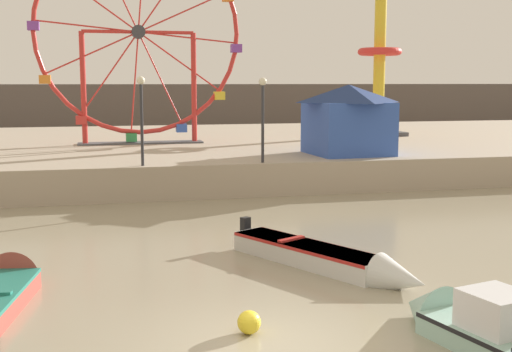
% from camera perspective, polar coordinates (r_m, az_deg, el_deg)
% --- Properties ---
extents(ground_plane, '(240.00, 240.00, 0.00)m').
position_cam_1_polar(ground_plane, '(12.02, 1.18, -14.41)').
color(ground_plane, gray).
extents(quay_promenade, '(110.00, 24.68, 1.37)m').
position_cam_1_polar(quay_promenade, '(38.03, -9.05, 2.10)').
color(quay_promenade, tan).
rests_on(quay_promenade, ground_plane).
extents(distant_town_skyline, '(140.00, 3.00, 4.40)m').
position_cam_1_polar(distant_town_skyline, '(61.30, -10.75, 5.73)').
color(distant_town_skyline, '#564C47').
rests_on(distant_town_skyline, ground_plane).
extents(motorboat_pale_grey, '(3.65, 5.59, 1.06)m').
position_cam_1_polar(motorboat_pale_grey, '(16.46, 6.56, -7.17)').
color(motorboat_pale_grey, silver).
rests_on(motorboat_pale_grey, ground_plane).
extents(motorboat_faded_red, '(1.85, 4.08, 1.20)m').
position_cam_1_polar(motorboat_faded_red, '(15.28, -21.14, -9.01)').
color(motorboat_faded_red, '#B24238').
rests_on(motorboat_faded_red, ground_plane).
extents(motorboat_seafoam, '(2.27, 4.68, 1.46)m').
position_cam_1_polar(motorboat_seafoam, '(12.55, 18.83, -12.35)').
color(motorboat_seafoam, '#93BCAD').
rests_on(motorboat_seafoam, ground_plane).
extents(ferris_wheel_red_frame, '(10.92, 1.20, 11.12)m').
position_cam_1_polar(ferris_wheel_red_frame, '(35.51, -10.11, 11.79)').
color(ferris_wheel_red_frame, red).
rests_on(ferris_wheel_red_frame, quay_promenade).
extents(drop_tower_yellow_tower, '(2.80, 2.80, 14.25)m').
position_cam_1_polar(drop_tower_yellow_tower, '(41.31, 10.65, 11.44)').
color(drop_tower_yellow_tower, gold).
rests_on(drop_tower_yellow_tower, quay_promenade).
extents(carnival_booth_blue_tent, '(3.84, 3.86, 3.13)m').
position_cam_1_polar(carnival_booth_blue_tent, '(30.05, 7.96, 4.97)').
color(carnival_booth_blue_tent, '#3356B7').
rests_on(carnival_booth_blue_tent, quay_promenade).
extents(promenade_lamp_near, '(0.32, 0.32, 3.46)m').
position_cam_1_polar(promenade_lamp_near, '(25.93, -9.86, 5.92)').
color(promenade_lamp_near, '#2D2D33').
rests_on(promenade_lamp_near, quay_promenade).
extents(promenade_lamp_far, '(0.32, 0.32, 3.42)m').
position_cam_1_polar(promenade_lamp_far, '(26.60, 0.58, 6.04)').
color(promenade_lamp_far, '#2D2D33').
rests_on(promenade_lamp_far, quay_promenade).
extents(mooring_buoy_orange, '(0.44, 0.44, 0.44)m').
position_cam_1_polar(mooring_buoy_orange, '(12.44, -0.60, -12.51)').
color(mooring_buoy_orange, yellow).
rests_on(mooring_buoy_orange, ground_plane).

